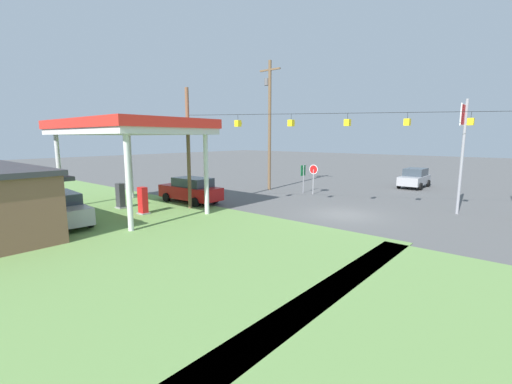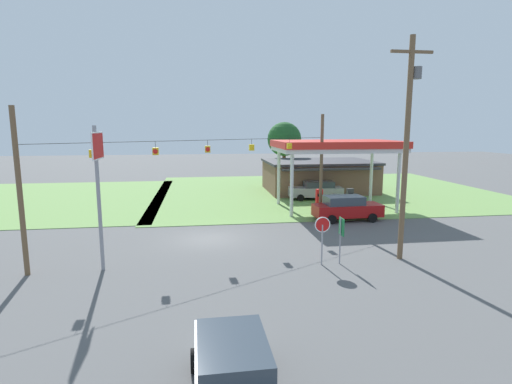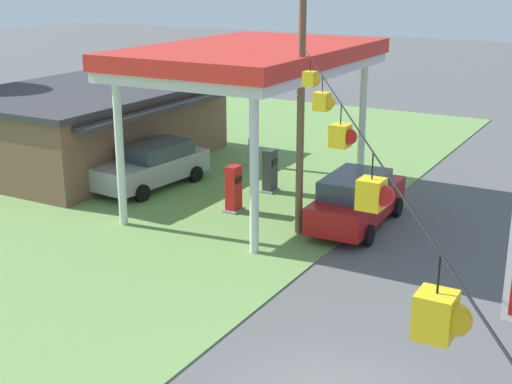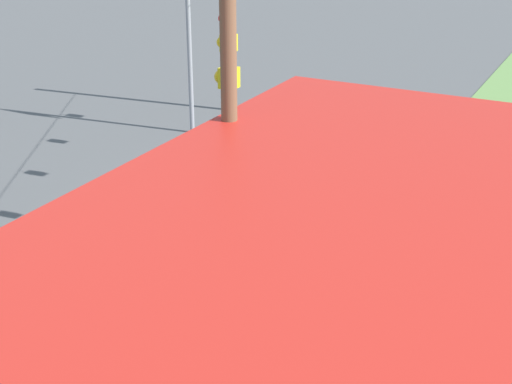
# 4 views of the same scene
# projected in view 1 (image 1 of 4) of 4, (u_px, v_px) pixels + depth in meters

# --- Properties ---
(ground_plane) EXTENTS (160.00, 160.00, 0.00)m
(ground_plane) POSITION_uv_depth(u_px,v_px,m) (344.00, 215.00, 21.25)
(ground_plane) COLOR #565656
(gas_station_canopy) EXTENTS (10.19, 6.54, 5.82)m
(gas_station_canopy) POSITION_uv_depth(u_px,v_px,m) (127.00, 129.00, 21.37)
(gas_station_canopy) COLOR silver
(gas_station_canopy) RESTS_ON ground
(fuel_pump_near) EXTENTS (0.71, 0.56, 1.72)m
(fuel_pump_near) POSITION_uv_depth(u_px,v_px,m) (143.00, 201.00, 21.20)
(fuel_pump_near) COLOR gray
(fuel_pump_near) RESTS_ON ground
(fuel_pump_far) EXTENTS (0.71, 0.56, 1.72)m
(fuel_pump_far) POSITION_uv_depth(u_px,v_px,m) (120.00, 197.00, 22.95)
(fuel_pump_far) COLOR gray
(fuel_pump_far) RESTS_ON ground
(car_at_pumps_front) EXTENTS (5.14, 2.25, 1.87)m
(car_at_pumps_front) POSITION_uv_depth(u_px,v_px,m) (191.00, 190.00, 24.98)
(car_at_pumps_front) COLOR #AD1414
(car_at_pumps_front) RESTS_ON ground
(car_at_pumps_rear) EXTENTS (5.26, 2.46, 1.79)m
(car_at_pumps_rear) POSITION_uv_depth(u_px,v_px,m) (60.00, 208.00, 18.54)
(car_at_pumps_rear) COLOR #9E9EA3
(car_at_pumps_rear) RESTS_ON ground
(car_on_crossroad) EXTENTS (2.15, 4.62, 1.83)m
(car_on_crossroad) POSITION_uv_depth(u_px,v_px,m) (415.00, 178.00, 32.75)
(car_on_crossroad) COLOR #9E9EA3
(car_on_crossroad) RESTS_ON ground
(stop_sign_roadside) EXTENTS (0.80, 0.08, 2.50)m
(stop_sign_roadside) POSITION_uv_depth(u_px,v_px,m) (313.00, 173.00, 28.73)
(stop_sign_roadside) COLOR #99999E
(stop_sign_roadside) RESTS_ON ground
(stop_sign_overhead) EXTENTS (0.22, 2.05, 7.02)m
(stop_sign_overhead) POSITION_uv_depth(u_px,v_px,m) (463.00, 133.00, 20.71)
(stop_sign_overhead) COLOR gray
(stop_sign_overhead) RESTS_ON ground
(route_sign) EXTENTS (0.10, 0.70, 2.40)m
(route_sign) POSITION_uv_depth(u_px,v_px,m) (303.00, 173.00, 29.36)
(route_sign) COLOR gray
(route_sign) RESTS_ON ground
(utility_pole_main) EXTENTS (2.20, 0.44, 11.42)m
(utility_pole_main) POSITION_uv_depth(u_px,v_px,m) (269.00, 120.00, 30.61)
(utility_pole_main) COLOR brown
(utility_pole_main) RESTS_ON ground
(signal_span_gantry) EXTENTS (17.71, 10.24, 7.91)m
(signal_span_gantry) POSITION_uv_depth(u_px,v_px,m) (347.00, 143.00, 20.57)
(signal_span_gantry) COLOR brown
(signal_span_gantry) RESTS_ON ground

